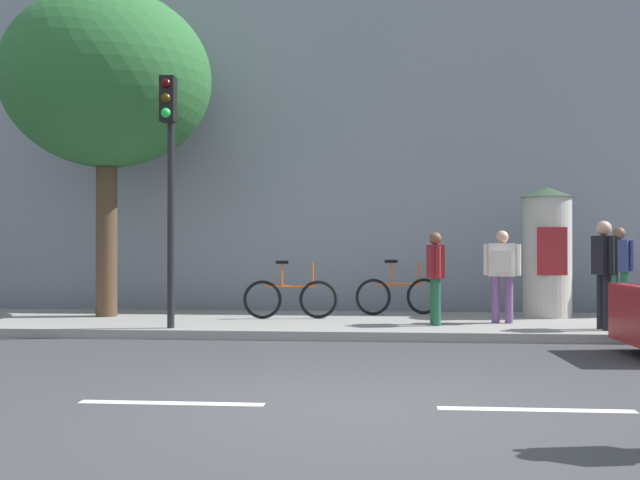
# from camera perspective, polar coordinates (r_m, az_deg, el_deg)

# --- Properties ---
(ground_plane) EXTENTS (80.00, 80.00, 0.00)m
(ground_plane) POSITION_cam_1_polar(r_m,az_deg,el_deg) (7.47, 2.20, -12.10)
(ground_plane) COLOR #38383A
(sidewalk_curb) EXTENTS (36.00, 4.00, 0.15)m
(sidewalk_curb) POSITION_cam_1_polar(r_m,az_deg,el_deg) (14.39, 3.62, -6.19)
(sidewalk_curb) COLOR gray
(sidewalk_curb) RESTS_ON ground_plane
(lane_markings) EXTENTS (25.80, 0.16, 0.01)m
(lane_markings) POSITION_cam_1_polar(r_m,az_deg,el_deg) (7.47, 2.20, -12.07)
(lane_markings) COLOR silver
(lane_markings) RESTS_ON ground_plane
(building_backdrop) EXTENTS (36.00, 5.00, 8.85)m
(building_backdrop) POSITION_cam_1_polar(r_m,az_deg,el_deg) (19.53, 4.00, 8.12)
(building_backdrop) COLOR gray
(building_backdrop) RESTS_ON ground_plane
(traffic_light) EXTENTS (0.24, 0.45, 4.15)m
(traffic_light) POSITION_cam_1_polar(r_m,az_deg,el_deg) (13.14, -10.99, 5.85)
(traffic_light) COLOR black
(traffic_light) RESTS_ON sidewalk_curb
(poster_column) EXTENTS (1.01, 1.01, 2.51)m
(poster_column) POSITION_cam_1_polar(r_m,az_deg,el_deg) (15.61, 16.30, -0.77)
(poster_column) COLOR #B2ADA3
(poster_column) RESTS_ON sidewalk_curb
(street_tree) EXTENTS (4.05, 4.05, 6.34)m
(street_tree) POSITION_cam_1_polar(r_m,az_deg,el_deg) (16.00, -15.34, 11.21)
(street_tree) COLOR #4C3826
(street_tree) RESTS_ON sidewalk_curb
(pedestrian_tallest) EXTENTS (0.29, 0.66, 1.60)m
(pedestrian_tallest) POSITION_cam_1_polar(r_m,az_deg,el_deg) (13.58, 8.45, -2.21)
(pedestrian_tallest) COLOR #1E5938
(pedestrian_tallest) RESTS_ON sidewalk_curb
(pedestrian_near_pole) EXTENTS (0.48, 0.43, 1.73)m
(pedestrian_near_pole) POSITION_cam_1_polar(r_m,az_deg,el_deg) (16.04, 21.07, -1.69)
(pedestrian_near_pole) COLOR #1E5938
(pedestrian_near_pole) RESTS_ON sidewalk_curb
(pedestrian_with_bag) EXTENTS (0.32, 0.62, 1.77)m
(pedestrian_with_bag) POSITION_cam_1_polar(r_m,az_deg,el_deg) (13.47, 20.08, -1.74)
(pedestrian_with_bag) COLOR black
(pedestrian_with_bag) RESTS_ON sidewalk_curb
(pedestrian_in_red_top) EXTENTS (0.64, 0.43, 1.64)m
(pedestrian_in_red_top) POSITION_cam_1_polar(r_m,az_deg,el_deg) (14.13, 13.20, -1.99)
(pedestrian_in_red_top) COLOR #724C84
(pedestrian_in_red_top) RESTS_ON sidewalk_curb
(bicycle_leaning) EXTENTS (1.76, 0.30, 1.09)m
(bicycle_leaning) POSITION_cam_1_polar(r_m,az_deg,el_deg) (14.64, -2.18, -4.26)
(bicycle_leaning) COLOR black
(bicycle_leaning) RESTS_ON sidewalk_curb
(bicycle_upright) EXTENTS (1.71, 0.57, 1.09)m
(bicycle_upright) POSITION_cam_1_polar(r_m,az_deg,el_deg) (15.56, 5.78, -4.04)
(bicycle_upright) COLOR black
(bicycle_upright) RESTS_ON sidewalk_curb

